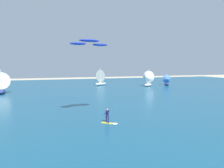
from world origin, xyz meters
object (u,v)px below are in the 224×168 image
(kitesurfer, at_px, (109,118))
(sailboat_heeled_over, at_px, (102,77))
(sailboat_mid_right, at_px, (2,82))
(sailboat_anchored_offshore, at_px, (147,78))
(kite, at_px, (89,43))
(sailboat_trailing, at_px, (167,80))

(kitesurfer, relative_size, sailboat_heeled_over, 0.33)
(sailboat_mid_right, height_order, sailboat_anchored_offshore, sailboat_mid_right)
(kite, height_order, sailboat_anchored_offshore, kite)
(kitesurfer, bearing_deg, kite, 111.19)
(sailboat_mid_right, distance_m, sailboat_trailing, 47.21)
(sailboat_anchored_offshore, bearing_deg, sailboat_trailing, 2.79)
(kitesurfer, distance_m, sailboat_mid_right, 35.96)
(sailboat_mid_right, height_order, sailboat_trailing, sailboat_mid_right)
(sailboat_anchored_offshore, bearing_deg, sailboat_mid_right, -174.59)
(sailboat_trailing, bearing_deg, kite, -134.92)
(sailboat_anchored_offshore, relative_size, sailboat_heeled_over, 0.94)
(kitesurfer, height_order, sailboat_trailing, sailboat_trailing)
(sailboat_trailing, bearing_deg, sailboat_heeled_over, 157.53)
(kite, relative_size, sailboat_mid_right, 0.94)
(kite, xyz_separation_m, sailboat_heeled_over, (13.57, 40.97, -6.73))
(sailboat_heeled_over, xyz_separation_m, sailboat_trailing, (19.31, -7.99, -0.82))
(kitesurfer, relative_size, sailboat_mid_right, 0.33)
(kite, xyz_separation_m, sailboat_anchored_offshore, (25.57, 32.62, -6.88))
(kite, xyz_separation_m, sailboat_mid_right, (-14.14, 28.86, -6.77))
(kitesurfer, xyz_separation_m, sailboat_mid_right, (-15.51, 32.39, 1.92))
(sailboat_mid_right, xyz_separation_m, sailboat_trailing, (47.02, 4.12, -0.78))
(kitesurfer, xyz_separation_m, sailboat_anchored_offshore, (24.20, 36.15, 1.81))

